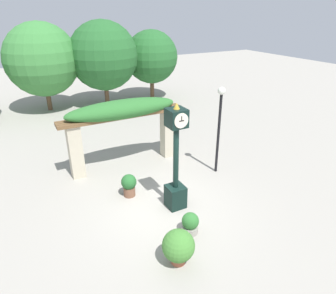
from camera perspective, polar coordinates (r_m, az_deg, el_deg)
The scene contains 8 objects.
ground_plane at distance 9.72m, azimuth -0.97°, elevation -11.40°, with size 60.00×60.00×0.00m, color gray.
pedestal_clock at distance 8.99m, azimuth 1.51°, elevation -3.37°, with size 0.55×0.57×3.42m.
pergola at distance 11.45m, azimuth -8.56°, elevation 5.77°, with size 4.87×1.07×2.70m.
potted_plant_near_left at distance 7.64m, azimuth 1.99°, elevation -18.38°, with size 0.81×0.81×0.94m.
potted_plant_near_right at distance 8.63m, azimuth 4.26°, elevation -14.28°, with size 0.48×0.48×0.63m.
potted_plant_far_left at distance 10.12m, azimuth -7.44°, elevation -7.09°, with size 0.51×0.51×0.78m.
lamp_post at distance 10.95m, azimuth 9.81°, elevation 5.49°, with size 0.27×0.27×3.31m.
tree_line at distance 19.67m, azimuth -16.01°, elevation 15.78°, with size 13.79×4.91×5.23m.
Camera 1 is at (-3.56, -6.99, 5.74)m, focal length 32.00 mm.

